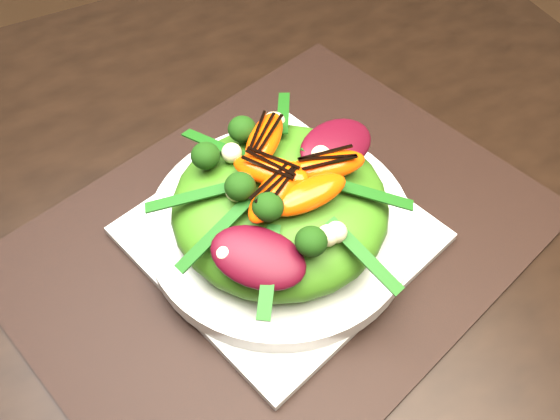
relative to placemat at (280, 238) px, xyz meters
name	(u,v)px	position (x,y,z in m)	size (l,w,h in m)	color
placemat	(280,238)	(0.00, 0.00, 0.00)	(0.48, 0.37, 0.00)	black
plate_base	(280,234)	(0.00, 0.00, 0.01)	(0.24, 0.24, 0.01)	silver
salad_bowl	(280,225)	(0.00, 0.00, 0.02)	(0.25, 0.25, 0.02)	silver
lettuce_mound	(280,206)	(0.00, 0.00, 0.05)	(0.20, 0.20, 0.07)	#3F7616
radicchio_leaf	(336,145)	(0.07, 0.02, 0.08)	(0.08, 0.05, 0.02)	#3D0611
orange_segment	(258,154)	(-0.01, 0.03, 0.09)	(0.07, 0.03, 0.02)	#FF3D04
broccoli_floret	(206,165)	(-0.05, 0.04, 0.09)	(0.04, 0.04, 0.04)	black
macadamia_nut	(338,189)	(0.04, -0.03, 0.09)	(0.02, 0.02, 0.02)	#FFEFB3
balsamic_drizzle	(258,146)	(-0.01, 0.03, 0.10)	(0.04, 0.00, 0.00)	black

